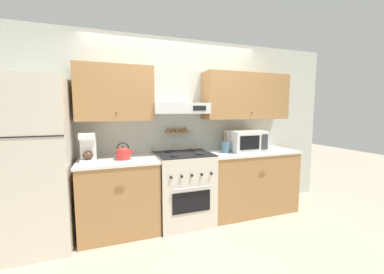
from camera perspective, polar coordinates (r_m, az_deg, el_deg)
The scene contains 10 objects.
ground_plane at distance 3.21m, azimuth -0.15°, elevation -22.05°, with size 16.00×16.00×0.00m, color #B2A38E.
wall_back at distance 3.43m, azimuth -2.20°, elevation 4.78°, with size 5.20×0.46×2.55m.
counter_left at distance 3.18m, azimuth -17.24°, elevation -13.44°, with size 0.96×0.66×0.93m.
counter_right at distance 3.75m, azimuth 13.68°, elevation -10.25°, with size 1.38×0.66×0.93m.
stove_range at distance 3.29m, azimuth -2.03°, elevation -12.12°, with size 0.73×0.68×1.04m.
refrigerator at distance 3.11m, azimuth -34.28°, elevation -5.57°, with size 0.77×0.72×1.89m.
tea_kettle at distance 3.02m, azimuth -16.33°, elevation -3.72°, with size 0.22×0.17×0.21m.
coffee_maker at distance 3.04m, azimuth -23.91°, elevation -2.28°, with size 0.18×0.20×0.34m.
microwave at distance 3.59m, azimuth 12.97°, elevation -0.91°, with size 0.52×0.40×0.31m.
utensil_crock at distance 3.41m, azimuth 8.16°, elevation -2.42°, with size 0.13×0.13×0.30m.
Camera 1 is at (-0.94, -2.66, 1.53)m, focal length 22.00 mm.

